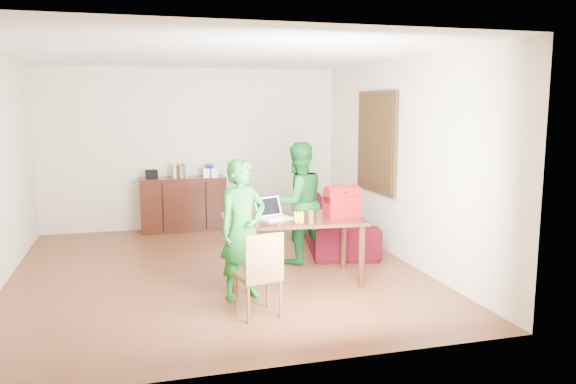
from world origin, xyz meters
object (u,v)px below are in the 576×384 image
object	(u,v)px
laptop	(276,215)
bottle	(311,216)
red_bag	(342,204)
chair	(259,291)
person_near	(243,230)
person_far	(298,203)
table	(292,226)
sofa	(336,222)

from	to	relation	value
laptop	bottle	xyz separation A→B (m)	(0.31, -0.36, 0.04)
red_bag	laptop	bearing A→B (deg)	169.83
chair	red_bag	bearing A→B (deg)	27.26
bottle	laptop	bearing A→B (deg)	130.82
person_near	person_far	size ratio (longest dim) A/B	0.95
table	person_near	xyz separation A→B (m)	(-0.69, -0.45, 0.09)
person_near	table	bearing A→B (deg)	14.52
chair	sofa	distance (m)	3.13
person_far	sofa	xyz separation A→B (m)	(0.84, 0.82, -0.47)
red_bag	sofa	world-z (taller)	red_bag
person_far	bottle	distance (m)	1.16
laptop	bottle	bearing A→B (deg)	-70.24
bottle	red_bag	size ratio (longest dim) A/B	0.45
table	chair	size ratio (longest dim) A/B	1.97
person_far	sofa	bearing A→B (deg)	-150.91
table	bottle	world-z (taller)	bottle
chair	sofa	xyz separation A→B (m)	(1.77, 2.58, 0.08)
laptop	red_bag	xyz separation A→B (m)	(0.79, -0.06, 0.10)
person_near	sofa	bearing A→B (deg)	29.22
person_far	table	bearing A→B (deg)	53.92
chair	sofa	world-z (taller)	chair
person_near	sofa	distance (m)	2.75
person_far	bottle	world-z (taller)	person_far
person_near	red_bag	xyz separation A→B (m)	(1.27, 0.36, 0.15)
table	red_bag	world-z (taller)	red_bag
person_near	red_bag	world-z (taller)	person_near
table	laptop	distance (m)	0.26
person_near	sofa	size ratio (longest dim) A/B	0.67
laptop	sofa	size ratio (longest dim) A/B	0.18
laptop	person_near	bearing A→B (deg)	-159.77
person_near	sofa	xyz separation A→B (m)	(1.82, 2.02, -0.43)
laptop	table	bearing A→B (deg)	-12.18
laptop	sofa	world-z (taller)	laptop
sofa	person_far	bearing A→B (deg)	145.64
table	bottle	bearing A→B (deg)	-70.28
laptop	bottle	world-z (taller)	laptop
bottle	chair	bearing A→B (deg)	-140.13
bottle	sofa	distance (m)	2.28
bottle	red_bag	world-z (taller)	red_bag
chair	laptop	size ratio (longest dim) A/B	2.13
chair	bottle	size ratio (longest dim) A/B	4.84
chair	red_bag	distance (m)	1.67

